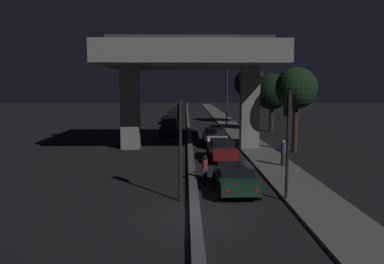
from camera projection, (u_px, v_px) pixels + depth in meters
The scene contains 18 objects.
ground_plane at pixel (195, 218), 14.87m from camera, with size 200.00×200.00×0.00m, color black.
median_divider at pixel (188, 124), 49.59m from camera, with size 0.43×126.00×0.23m, color #4C4C51.
sidewalk_right at pixel (236, 131), 42.74m from camera, with size 2.68×126.00×0.13m, color #5B5956.
elevated_overpass at pixel (190, 61), 30.50m from camera, with size 13.81×11.16×9.30m.
traffic_light_left_of_median at pixel (180, 133), 16.72m from camera, with size 0.30×0.49×4.59m.
traffic_light_right_of_median at pixel (288, 126), 16.76m from camera, with size 0.30×0.49×5.01m.
street_lamp at pixel (224, 89), 47.60m from camera, with size 2.70×0.32×7.96m.
car_dark_green_lead at pixel (235, 178), 18.46m from camera, with size 2.02×4.22×1.37m.
car_dark_red_second at pixel (222, 149), 26.30m from camera, with size 1.96×4.18×1.49m.
car_white_third at pixel (215, 137), 32.78m from camera, with size 2.07×4.85×1.52m.
car_dark_blue_lead_oncoming at pixel (170, 126), 39.44m from camera, with size 2.07×4.10×1.89m.
car_dark_red_second_oncoming at pixel (175, 117), 50.63m from camera, with size 1.97×4.72×1.87m.
car_white_third_oncoming at pixel (176, 112), 62.69m from camera, with size 1.91×4.44×1.58m.
motorcycle_blue_filtering_near at pixel (205, 171), 20.19m from camera, with size 0.33×1.84×1.50m.
pedestrian_on_sidewalk at pixel (283, 153), 23.87m from camera, with size 0.34×0.34×1.64m.
roadside_tree_kerbside_near at pixel (296, 89), 28.89m from camera, with size 3.24×3.24×6.66m.
roadside_tree_kerbside_mid at pixel (272, 92), 42.10m from camera, with size 4.11×4.11×6.63m.
roadside_tree_kerbside_far at pixel (250, 84), 51.16m from camera, with size 4.45×4.45×7.75m.
Camera 1 is at (-0.37, -14.34, 5.22)m, focal length 35.00 mm.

